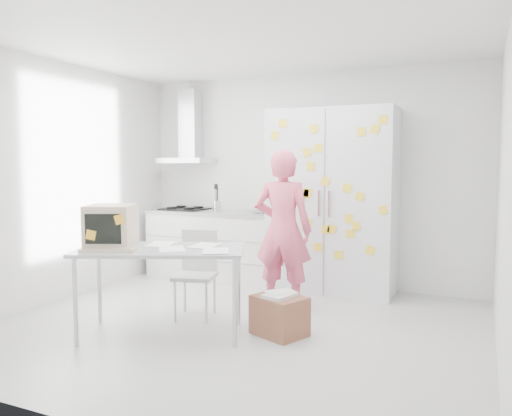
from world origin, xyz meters
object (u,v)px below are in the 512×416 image
at_px(desk, 129,237).
at_px(chair, 197,268).
at_px(cardboard_box, 279,315).
at_px(person, 283,230).

relative_size(desk, chair, 1.89).
height_order(chair, cardboard_box, chair).
distance_m(person, desk, 1.64).
bearing_deg(chair, cardboard_box, -26.43).
bearing_deg(desk, person, 29.72).
height_order(person, cardboard_box, person).
relative_size(person, desk, 1.03).
height_order(desk, chair, desk).
bearing_deg(chair, desk, -126.19).
xyz_separation_m(person, desk, (-0.99, -1.31, 0.04)).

